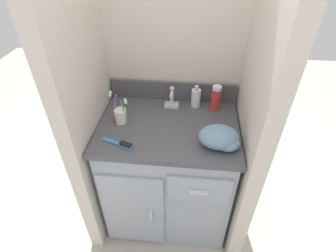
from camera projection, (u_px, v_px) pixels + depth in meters
ground_plane at (168, 209)px, 2.04m from camera, size 6.00×6.00×0.00m
wall_back at (174, 57)px, 1.63m from camera, size 1.00×0.08×2.20m
wall_left at (83, 80)px, 1.39m from camera, size 0.08×0.67×2.20m
wall_right at (259, 89)px, 1.32m from camera, size 0.08×0.67×2.20m
vanity at (168, 172)px, 1.77m from camera, size 0.82×0.60×0.83m
backsplash at (173, 91)px, 1.71m from camera, size 0.82×0.02×0.13m
sink_faucet at (172, 100)px, 1.65m from camera, size 0.09×0.09×0.14m
toothbrush_cup at (121, 115)px, 1.52m from camera, size 0.10×0.07×0.20m
soap_dispenser at (196, 97)px, 1.65m from camera, size 0.06×0.06×0.15m
shaving_cream_can at (216, 98)px, 1.61m from camera, size 0.06×0.06×0.16m
hairbrush at (121, 144)px, 1.38m from camera, size 0.19×0.09×0.03m
hand_towel at (221, 138)px, 1.35m from camera, size 0.21×0.16×0.12m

